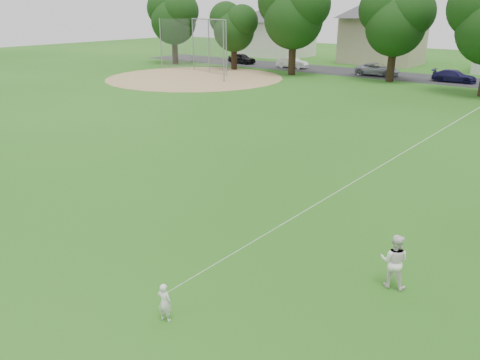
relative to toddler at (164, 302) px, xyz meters
The scene contains 6 objects.
ground 1.71m from the toddler, 111.57° to the left, with size 160.00×160.00×0.00m, color #205713.
dirt_infield 39.75m from the toddler, 132.02° to the left, with size 18.00×18.00×0.02m, color #9E7F51.
toddler is the anchor object (origin of this frame).
older_boy 5.83m from the toddler, 51.86° to the left, with size 0.71×0.56×1.47m, color white.
kite 5.68m from the toddler, 51.65° to the left, with size 3.48×4.39×11.15m.
baseball_backstop 43.16m from the toddler, 130.67° to the left, with size 12.29×5.07×5.60m.
Camera 1 is at (7.49, -7.59, 6.80)m, focal length 35.00 mm.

